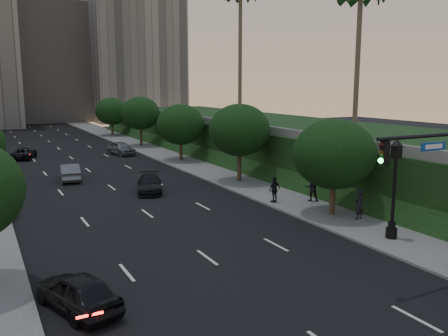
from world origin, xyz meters
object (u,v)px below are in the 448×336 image
pedestrian_a (359,204)px  pedestrian_b (312,187)px  sedan_near_left (78,292)px  sedan_far_left (24,153)px  pedestrian_c (274,189)px  street_lamp (394,193)px  sedan_mid_left (70,172)px  sedan_far_right (121,148)px  sedan_near_right (150,184)px

pedestrian_a → pedestrian_b: pedestrian_b is taller
sedan_near_left → sedan_far_left: sedan_near_left is taller
pedestrian_a → pedestrian_c: size_ratio=1.04×
street_lamp → pedestrian_b: (1.41, 8.67, -1.52)m
sedan_mid_left → pedestrian_a: (13.41, -21.35, 0.35)m
sedan_far_left → pedestrian_b: pedestrian_b is taller
sedan_far_right → pedestrian_b: bearing=-91.6°
sedan_near_left → sedan_far_right: (12.35, 38.29, 0.08)m
sedan_mid_left → sedan_near_right: 8.99m
sedan_near_right → pedestrian_b: (9.13, -8.55, 0.45)m
sedan_near_left → pedestrian_a: (17.56, 3.90, 0.36)m
pedestrian_a → pedestrian_c: 6.39m
sedan_near_left → sedan_far_left: 40.41m
sedan_mid_left → sedan_near_left: bearing=86.9°
street_lamp → sedan_near_left: bearing=-178.8°
sedan_far_right → pedestrian_a: (5.21, -34.40, 0.29)m
sedan_near_left → sedan_far_left: size_ratio=0.93×
sedan_far_right → pedestrian_c: pedestrian_c is taller
pedestrian_c → pedestrian_b: bearing=146.9°
pedestrian_a → sedan_near_right: bearing=-67.6°
street_lamp → sedan_mid_left: street_lamp is taller
street_lamp → sedan_far_right: 38.22m
sedan_mid_left → pedestrian_a: bearing=128.4°
pedestrian_a → pedestrian_b: 5.13m
street_lamp → pedestrian_c: bearing=97.0°
sedan_near_left → sedan_far_right: sedan_far_right is taller
street_lamp → sedan_near_left: (-16.54, -0.35, -1.91)m
sedan_far_left → pedestrian_a: bearing=131.2°
sedan_near_left → sedan_mid_left: bearing=-117.2°
pedestrian_b → pedestrian_a: bearing=114.9°
sedan_near_right → pedestrian_c: size_ratio=2.50×
sedan_mid_left → sedan_near_right: size_ratio=0.99×
street_lamp → sedan_far_right: street_lamp is taller
sedan_mid_left → sedan_far_left: 15.31m
street_lamp → pedestrian_c: size_ratio=3.10×
pedestrian_a → pedestrian_c: (-2.20, 6.01, -0.03)m
sedan_mid_left → pedestrian_b: 21.31m
street_lamp → pedestrian_c: (-1.17, 9.55, -1.58)m
sedan_far_left → pedestrian_c: bearing=131.9°
sedan_near_right → sedan_far_left: bearing=125.5°
sedan_mid_left → pedestrian_c: bearing=132.4°
sedan_mid_left → pedestrian_c: size_ratio=2.49×
sedan_far_right → pedestrian_a: bearing=-93.8°
sedan_near_left → sedan_near_right: sedan_near_left is taller
street_lamp → sedan_far_right: size_ratio=1.19×
pedestrian_c → sedan_mid_left: bearing=-68.0°
sedan_near_left → sedan_far_right: 40.24m
sedan_near_left → pedestrian_a: bearing=174.6°
street_lamp → sedan_far_right: bearing=96.3°
sedan_far_left → pedestrian_c: pedestrian_c is taller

